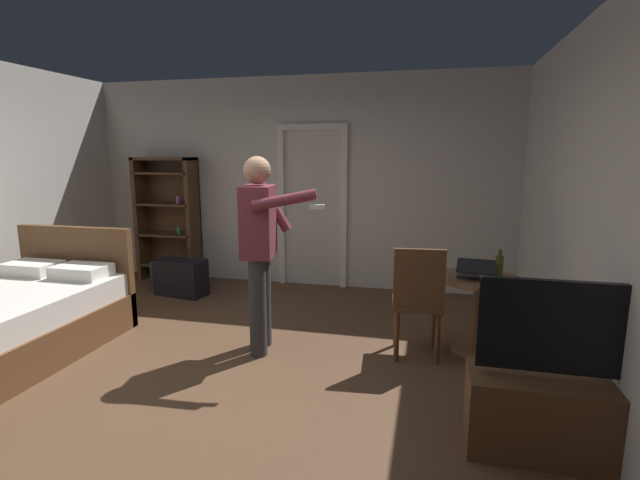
% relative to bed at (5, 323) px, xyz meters
% --- Properties ---
extents(ground_plane, '(6.39, 6.39, 0.00)m').
position_rel_bed_xyz_m(ground_plane, '(1.81, -0.06, -0.30)').
color(ground_plane, brown).
extents(wall_back, '(5.87, 0.12, 2.74)m').
position_rel_bed_xyz_m(wall_back, '(1.81, 2.91, 1.07)').
color(wall_back, beige).
rests_on(wall_back, ground_plane).
extents(wall_right, '(0.12, 6.05, 2.74)m').
position_rel_bed_xyz_m(wall_right, '(4.68, -0.06, 1.07)').
color(wall_right, beige).
rests_on(wall_right, ground_plane).
extents(doorway_frame, '(0.93, 0.08, 2.13)m').
position_rel_bed_xyz_m(doorway_frame, '(2.04, 2.83, 0.92)').
color(doorway_frame, white).
rests_on(doorway_frame, ground_plane).
extents(bed, '(1.30, 2.01, 1.02)m').
position_rel_bed_xyz_m(bed, '(0.00, 0.00, 0.00)').
color(bed, brown).
rests_on(bed, ground_plane).
extents(bookshelf, '(0.86, 0.32, 1.71)m').
position_rel_bed_xyz_m(bookshelf, '(-0.00, 2.68, 0.62)').
color(bookshelf, '#4C331E').
rests_on(bookshelf, ground_plane).
extents(tv_flatscreen, '(0.99, 0.40, 1.07)m').
position_rel_bed_xyz_m(tv_flatscreen, '(4.32, -0.36, 0.01)').
color(tv_flatscreen, brown).
rests_on(tv_flatscreen, ground_plane).
extents(side_table, '(0.71, 0.71, 0.70)m').
position_rel_bed_xyz_m(side_table, '(4.00, 1.02, 0.17)').
color(side_table, brown).
rests_on(side_table, ground_plane).
extents(laptop, '(0.35, 0.36, 0.17)m').
position_rel_bed_xyz_m(laptop, '(3.97, 0.98, 0.45)').
color(laptop, black).
rests_on(laptop, side_table).
extents(bottle_on_table, '(0.06, 0.06, 0.27)m').
position_rel_bed_xyz_m(bottle_on_table, '(4.14, 0.94, 0.51)').
color(bottle_on_table, '#3E4B12').
rests_on(bottle_on_table, side_table).
extents(wooden_chair, '(0.46, 0.46, 0.99)m').
position_rel_bed_xyz_m(wooden_chair, '(3.49, 0.80, 0.24)').
color(wooden_chair, brown).
rests_on(wooden_chair, ground_plane).
extents(person_blue_shirt, '(0.79, 0.58, 1.73)m').
position_rel_bed_xyz_m(person_blue_shirt, '(2.13, 0.65, 0.70)').
color(person_blue_shirt, '#333338').
rests_on(person_blue_shirt, ground_plane).
extents(suitcase_dark, '(0.66, 0.40, 0.40)m').
position_rel_bed_xyz_m(suitcase_dark, '(0.41, 2.18, -0.11)').
color(suitcase_dark, '#1E2D38').
rests_on(suitcase_dark, ground_plane).
extents(suitcase_small, '(0.67, 0.39, 0.45)m').
position_rel_bed_xyz_m(suitcase_small, '(0.55, 1.99, -0.08)').
color(suitcase_small, black).
rests_on(suitcase_small, ground_plane).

